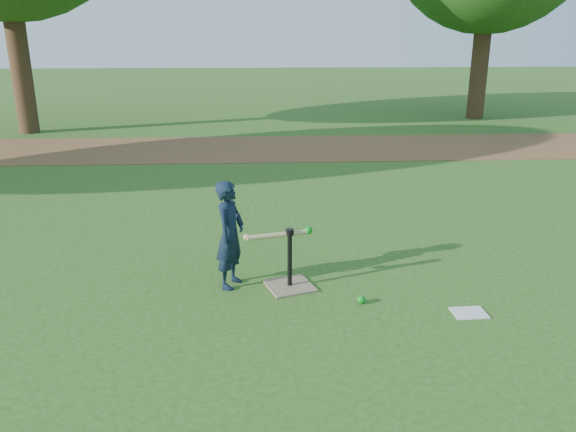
{
  "coord_description": "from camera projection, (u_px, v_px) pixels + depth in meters",
  "views": [
    {
      "loc": [
        -0.14,
        -4.83,
        2.4
      ],
      "look_at": [
        0.17,
        0.58,
        0.65
      ],
      "focal_mm": 35.0,
      "sensor_mm": 36.0,
      "label": 1
    }
  ],
  "objects": [
    {
      "name": "batting_tee",
      "position": [
        290.0,
        277.0,
        5.58
      ],
      "size": [
        0.54,
        0.54,
        0.61
      ],
      "color": "#857054",
      "rests_on": "ground"
    },
    {
      "name": "ground",
      "position": [
        274.0,
        300.0,
        5.34
      ],
      "size": [
        80.0,
        80.0,
        0.0
      ],
      "primitive_type": "plane",
      "color": "#285116",
      "rests_on": "ground"
    },
    {
      "name": "swing_action",
      "position": [
        281.0,
        234.0,
        5.43
      ],
      "size": [
        0.68,
        0.22,
        0.09
      ],
      "color": "tan",
      "rests_on": "ground"
    },
    {
      "name": "dirt_strip",
      "position": [
        263.0,
        148.0,
        12.46
      ],
      "size": [
        24.0,
        3.0,
        0.01
      ],
      "primitive_type": "cube",
      "color": "brown",
      "rests_on": "ground"
    },
    {
      "name": "wiffle_ball_ground",
      "position": [
        361.0,
        300.0,
        5.26
      ],
      "size": [
        0.08,
        0.08,
        0.08
      ],
      "primitive_type": "sphere",
      "color": "#0B8118",
      "rests_on": "ground"
    },
    {
      "name": "clipboard",
      "position": [
        469.0,
        313.0,
        5.08
      ],
      "size": [
        0.31,
        0.24,
        0.01
      ],
      "primitive_type": "cube",
      "rotation": [
        0.0,
        0.0,
        0.03
      ],
      "color": "silver",
      "rests_on": "ground"
    },
    {
      "name": "child",
      "position": [
        230.0,
        235.0,
        5.49
      ],
      "size": [
        0.38,
        0.46,
        1.08
      ],
      "primitive_type": "imported",
      "rotation": [
        0.0,
        0.0,
        1.2
      ],
      "color": "black",
      "rests_on": "ground"
    }
  ]
}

